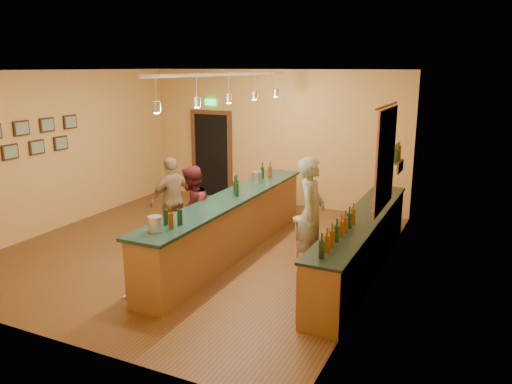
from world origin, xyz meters
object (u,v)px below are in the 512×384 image
at_px(back_counter, 361,244).
at_px(customer_a, 192,212).
at_px(bartender, 311,214).
at_px(customer_b, 173,200).
at_px(tasting_bar, 230,221).
at_px(bar_stool, 302,226).

bearing_deg(back_counter, customer_a, -168.98).
distance_m(bartender, customer_b, 2.79).
relative_size(back_counter, tasting_bar, 0.89).
distance_m(back_counter, customer_b, 3.61).
bearing_deg(customer_a, tasting_bar, 108.27).
xyz_separation_m(back_counter, bartender, (-0.81, -0.17, 0.45)).
distance_m(customer_a, customer_b, 0.90).
relative_size(tasting_bar, bartender, 2.73).
distance_m(tasting_bar, customer_a, 0.69).
relative_size(bartender, bar_stool, 2.71).
height_order(tasting_bar, customer_a, customer_a).
bearing_deg(customer_b, tasting_bar, 109.02).
distance_m(tasting_bar, customer_b, 1.32).
relative_size(tasting_bar, customer_b, 3.11).
bearing_deg(customer_b, customer_a, 80.60).
height_order(back_counter, customer_a, customer_a).
height_order(bartender, bar_stool, bartender).
height_order(tasting_bar, bar_stool, tasting_bar).
height_order(back_counter, customer_b, customer_b).
xyz_separation_m(tasting_bar, bar_stool, (1.18, 0.48, -0.06)).
bearing_deg(customer_b, bar_stool, 122.83).
xyz_separation_m(bartender, customer_a, (-2.04, -0.38, -0.12)).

